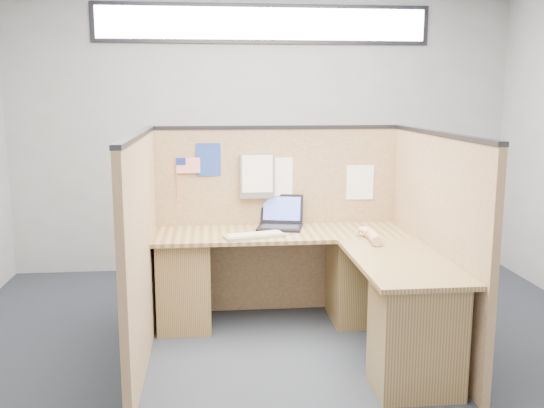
{
  "coord_description": "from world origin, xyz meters",
  "views": [
    {
      "loc": [
        -0.53,
        -3.84,
        1.77
      ],
      "look_at": [
        -0.09,
        0.5,
        0.98
      ],
      "focal_mm": 40.0,
      "sensor_mm": 36.0,
      "label": 1
    }
  ],
  "objects": [
    {
      "name": "paper_left",
      "position": [
        -0.0,
        0.97,
        1.12
      ],
      "size": [
        0.25,
        0.01,
        0.31
      ],
      "primitive_type": "cube",
      "rotation": [
        0.0,
        0.0,
        0.03
      ],
      "color": "white",
      "rests_on": "cubicle_partitions"
    },
    {
      "name": "floor",
      "position": [
        0.0,
        0.0,
        0.0
      ],
      "size": [
        5.0,
        5.0,
        0.0
      ],
      "primitive_type": "plane",
      "color": "#21262F",
      "rests_on": "ground"
    },
    {
      "name": "l_desk",
      "position": [
        0.18,
        0.29,
        0.39
      ],
      "size": [
        1.95,
        1.75,
        0.73
      ],
      "color": "brown",
      "rests_on": "floor"
    },
    {
      "name": "wall_back",
      "position": [
        0.0,
        2.25,
        1.4
      ],
      "size": [
        5.0,
        0.0,
        5.0
      ],
      "primitive_type": "plane",
      "rotation": [
        1.57,
        0.0,
        0.0
      ],
      "color": "gray",
      "rests_on": "floor"
    },
    {
      "name": "laptop",
      "position": [
        -0.0,
        0.85,
        0.79
      ],
      "size": [
        0.39,
        0.4,
        0.25
      ],
      "rotation": [
        0.0,
        0.0,
        -0.24
      ],
      "color": "black",
      "rests_on": "l_desk"
    },
    {
      "name": "mouse",
      "position": [
        0.6,
        0.48,
        0.75
      ],
      "size": [
        0.11,
        0.07,
        0.05
      ],
      "primitive_type": "ellipsoid",
      "rotation": [
        0.0,
        0.0,
        -0.02
      ],
      "color": "silver",
      "rests_on": "l_desk"
    },
    {
      "name": "clerestory_window",
      "position": [
        0.0,
        2.23,
        2.45
      ],
      "size": [
        3.3,
        0.04,
        0.38
      ],
      "color": "#232328",
      "rests_on": "wall_back"
    },
    {
      "name": "hand_forearm",
      "position": [
        0.62,
        0.34,
        0.77
      ],
      "size": [
        0.11,
        0.39,
        0.08
      ],
      "color": "tan",
      "rests_on": "l_desk"
    },
    {
      "name": "keyboard",
      "position": [
        -0.22,
        0.51,
        0.74
      ],
      "size": [
        0.47,
        0.26,
        0.03
      ],
      "rotation": [
        0.0,
        0.0,
        0.26
      ],
      "color": "gray",
      "rests_on": "l_desk"
    },
    {
      "name": "american_flag",
      "position": [
        -0.73,
        0.96,
        1.21
      ],
      "size": [
        0.19,
        0.01,
        0.33
      ],
      "color": "olive",
      "rests_on": "cubicle_partitions"
    },
    {
      "name": "blue_poster",
      "position": [
        -0.55,
        0.97,
        1.26
      ],
      "size": [
        0.2,
        0.01,
        0.26
      ],
      "primitive_type": "cube",
      "rotation": [
        0.0,
        0.0,
        0.04
      ],
      "color": "navy",
      "rests_on": "cubicle_partitions"
    },
    {
      "name": "file_holder",
      "position": [
        -0.17,
        0.94,
        1.13
      ],
      "size": [
        0.28,
        0.05,
        0.35
      ],
      "color": "slate",
      "rests_on": "cubicle_partitions"
    },
    {
      "name": "cubicle_partitions",
      "position": [
        0.0,
        0.43,
        0.77
      ],
      "size": [
        2.06,
        1.83,
        1.53
      ],
      "color": "brown",
      "rests_on": "floor"
    },
    {
      "name": "wall_front",
      "position": [
        0.0,
        -2.25,
        1.4
      ],
      "size": [
        5.0,
        0.0,
        5.0
      ],
      "primitive_type": "plane",
      "rotation": [
        -1.57,
        0.0,
        0.0
      ],
      "color": "gray",
      "rests_on": "floor"
    },
    {
      "name": "paper_right",
      "position": [
        0.68,
        0.97,
        1.06
      ],
      "size": [
        0.22,
        0.01,
        0.28
      ],
      "primitive_type": "cube",
      "rotation": [
        0.0,
        0.0,
        -0.04
      ],
      "color": "white",
      "rests_on": "cubicle_partitions"
    }
  ]
}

